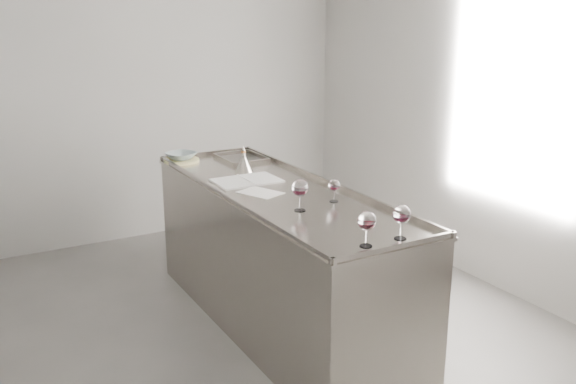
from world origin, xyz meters
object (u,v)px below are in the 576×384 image
wine_glass_right (401,215)px  wine_glass_small (334,186)px  wine_glass_left (300,188)px  ceramic_bowl (181,156)px  wine_glass_middle (367,222)px  wine_funnel (244,165)px  counter (279,259)px  notebook (247,181)px

wine_glass_right → wine_glass_small: (0.07, 0.71, -0.03)m
wine_glass_left → wine_glass_right: bearing=-72.7°
wine_glass_right → ceramic_bowl: size_ratio=0.83×
wine_glass_left → wine_glass_right: (0.20, -0.66, -0.01)m
wine_glass_small → wine_glass_middle: bearing=-111.6°
wine_glass_left → wine_funnel: wine_funnel is taller
wine_glass_right → ceramic_bowl: (-0.37, 2.16, -0.08)m
counter → wine_glass_small: bearing=-63.7°
ceramic_bowl → wine_funnel: 0.61m
wine_glass_left → ceramic_bowl: bearing=96.3°
counter → wine_funnel: size_ratio=12.06×
wine_glass_middle → notebook: wine_glass_middle is taller
wine_glass_right → ceramic_bowl: 2.19m
wine_glass_middle → ceramic_bowl: 2.17m
wine_glass_middle → wine_glass_right: size_ratio=1.00×
wine_glass_left → wine_glass_middle: wine_glass_left is taller
wine_funnel → counter: bearing=-91.3°
counter → wine_glass_left: size_ratio=12.86×
notebook → counter: bearing=-76.4°
counter → wine_glass_right: bearing=-83.9°
wine_funnel → wine_glass_small: bearing=-79.3°
wine_glass_right → wine_funnel: 1.62m
counter → wine_glass_middle: (-0.10, -1.08, 0.60)m
wine_glass_left → notebook: 0.75m
wine_glass_small → ceramic_bowl: bearing=106.7°
wine_glass_left → wine_funnel: size_ratio=0.94×
wine_funnel → notebook: bearing=-111.2°
counter → wine_glass_small: (0.18, -0.37, 0.57)m
counter → wine_glass_middle: size_ratio=13.38×
notebook → ceramic_bowl: bearing=103.6°
counter → wine_glass_left: wine_glass_left is taller
ceramic_bowl → wine_funnel: bearing=-64.1°
wine_glass_right → wine_funnel: size_ratio=0.90×
notebook → wine_funnel: wine_funnel is taller
wine_glass_middle → notebook: 1.40m
notebook → wine_funnel: size_ratio=2.16×
wine_glass_right → notebook: wine_glass_right is taller
wine_glass_left → notebook: size_ratio=0.43×
wine_glass_middle → wine_glass_small: bearing=68.4°
wine_glass_left → wine_glass_small: bearing=11.3°
wine_glass_left → wine_funnel: (0.10, 0.96, -0.07)m
counter → notebook: 0.57m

